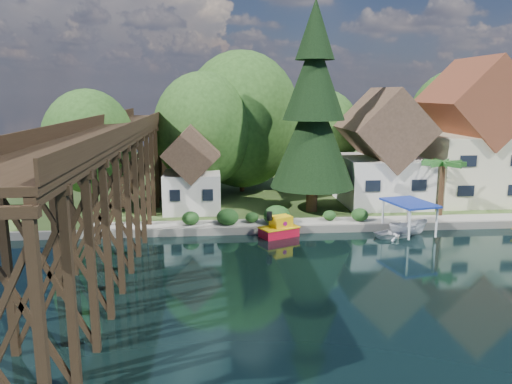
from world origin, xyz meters
The scene contains 15 objects.
ground centered at (0.00, 0.00, 0.00)m, with size 140.00×140.00×0.00m, color black.
bank centered at (0.00, 34.00, 0.25)m, with size 140.00×52.00×0.50m, color #2F481C.
seawall centered at (4.00, 8.00, 0.31)m, with size 60.00×0.40×0.62m, color slate.
promenade centered at (6.00, 9.30, 0.53)m, with size 50.00×2.60×0.06m, color gray.
trestle_bridge centered at (-16.00, 5.17, 5.35)m, with size 4.12×44.18×9.30m.
house_left centered at (7.00, 16.00, 5.14)m, with size 7.64×8.64×11.02m.
house_center centered at (16.00, 16.50, 6.42)m, with size 8.65×9.18×13.89m.
shed centered at (-11.00, 14.50, 3.83)m, with size 5.09×5.40×7.85m.
bg_trees centered at (1.00, 21.25, 7.29)m, with size 49.90×13.30×10.57m.
shrubs centered at (-4.60, 9.26, 1.23)m, with size 15.76×2.47×1.70m.
conifer centered at (-0.29, 13.23, 9.34)m, with size 7.46×7.46×18.37m.
palm_tree centered at (10.52, 10.58, 4.96)m, with size 4.31×4.31×5.11m.
tugboat centered at (-4.04, 7.15, 0.64)m, with size 3.36×2.70×2.15m.
boat_white_a centered at (5.09, 6.36, 0.36)m, with size 2.51×3.52×0.73m, color white.
boat_canopy centered at (6.09, 6.57, 1.16)m, with size 3.72×4.73×2.71m.
Camera 1 is at (-9.15, -30.07, 11.09)m, focal length 35.00 mm.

